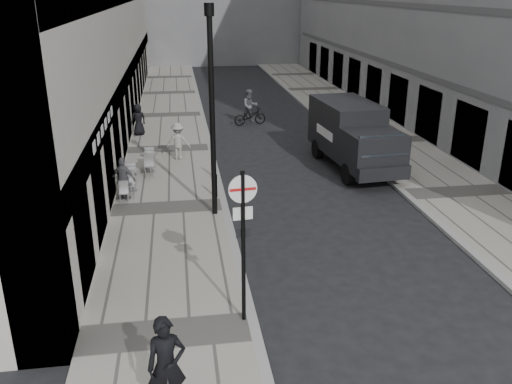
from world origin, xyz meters
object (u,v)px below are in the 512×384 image
walking_man (167,366)px  sign_post (243,228)px  lamppost (212,103)px  panel_van (352,133)px  cyclist (250,111)px

walking_man → sign_post: size_ratio=0.53×
lamppost → panel_van: size_ratio=1.14×
lamppost → cyclist: size_ratio=3.38×
panel_van → walking_man: bearing=-124.5°
lamppost → cyclist: bearing=77.1°
lamppost → panel_van: lamppost is taller
walking_man → lamppost: 9.82m
walking_man → sign_post: sign_post is taller
walking_man → lamppost: size_ratio=0.28×
walking_man → cyclist: size_ratio=0.95×
panel_van → sign_post: bearing=-123.7°
sign_post → cyclist: 20.01m
walking_man → cyclist: 22.91m
cyclist → walking_man: bearing=-113.0°
walking_man → lamppost: (1.54, 9.26, 2.88)m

